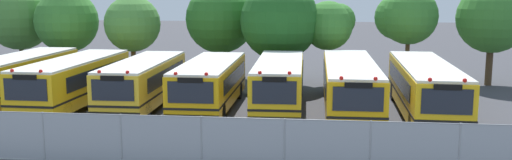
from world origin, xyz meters
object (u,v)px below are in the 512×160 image
at_px(tree_5, 331,25).
at_px(tree_2, 132,24).
at_px(tree_0, 20,17).
at_px(tree_6, 405,16).
at_px(school_bus_4, 279,83).
at_px(tree_3, 219,18).
at_px(school_bus_3, 210,83).
at_px(school_bus_5, 350,84).
at_px(tree_4, 278,21).
at_px(school_bus_0, 12,78).
at_px(school_bus_6, 425,87).
at_px(traffic_cone, 79,143).
at_px(tree_1, 68,21).
at_px(school_bus_2, 143,81).
at_px(tree_7, 491,19).
at_px(school_bus_1, 74,80).

bearing_deg(tree_5, tree_2, 178.90).
xyz_separation_m(tree_0, tree_6, (27.43, -1.09, 0.23)).
height_order(school_bus_4, tree_3, tree_3).
relative_size(school_bus_3, school_bus_5, 0.81).
height_order(school_bus_5, tree_4, tree_4).
height_order(school_bus_0, tree_4, tree_4).
distance_m(tree_3, tree_4, 5.08).
bearing_deg(school_bus_6, traffic_cone, 29.99).
height_order(tree_1, tree_4, tree_4).
relative_size(tree_2, traffic_cone, 8.50).
bearing_deg(school_bus_4, school_bus_2, -1.45).
xyz_separation_m(tree_5, tree_6, (4.86, 0.87, 0.51)).
bearing_deg(school_bus_6, school_bus_0, 0.44).
distance_m(school_bus_2, tree_3, 10.86).
bearing_deg(tree_0, traffic_cone, -55.79).
height_order(school_bus_3, traffic_cone, school_bus_3).
relative_size(school_bus_6, tree_2, 1.93).
bearing_deg(tree_3, tree_6, -5.27).
xyz_separation_m(school_bus_5, tree_2, (-14.43, 8.46, 2.46)).
bearing_deg(tree_1, tree_3, 5.35).
bearing_deg(tree_7, school_bus_0, -161.80).
relative_size(school_bus_6, tree_6, 1.76).
xyz_separation_m(school_bus_3, tree_6, (11.26, 9.20, 3.10)).
xyz_separation_m(school_bus_5, traffic_cone, (-10.87, -8.36, -1.09)).
xyz_separation_m(school_bus_5, tree_4, (-4.28, 7.67, 2.77)).
bearing_deg(school_bus_3, tree_2, -50.58).
relative_size(school_bus_2, school_bus_3, 1.00).
height_order(tree_2, tree_7, tree_7).
height_order(school_bus_3, school_bus_4, school_bus_4).
bearing_deg(tree_4, school_bus_3, -110.98).
distance_m(tree_1, traffic_cone, 19.89).
relative_size(school_bus_1, tree_2, 1.70).
relative_size(school_bus_3, tree_6, 1.47).
bearing_deg(school_bus_5, tree_6, -113.95).
bearing_deg(school_bus_1, tree_2, -90.48).
distance_m(school_bus_0, traffic_cone, 11.21).
bearing_deg(tree_3, school_bus_5, -49.72).
bearing_deg(traffic_cone, school_bus_6, 28.52).
distance_m(school_bus_4, tree_4, 8.18).
bearing_deg(school_bus_3, tree_4, -111.33).
distance_m(school_bus_5, tree_6, 10.36).
bearing_deg(tree_3, tree_0, -179.70).
distance_m(school_bus_0, tree_3, 14.41).
xyz_separation_m(school_bus_6, tree_4, (-7.93, 8.14, 2.75)).
relative_size(school_bus_5, tree_6, 1.81).
bearing_deg(tree_6, traffic_cone, -130.43).
xyz_separation_m(school_bus_6, tree_0, (-27.10, 10.63, 2.80)).
relative_size(tree_3, traffic_cone, 9.67).
bearing_deg(school_bus_6, tree_5, -60.91).
distance_m(school_bus_3, tree_6, 14.86).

